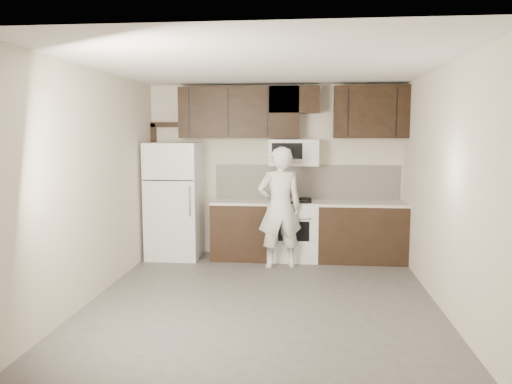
# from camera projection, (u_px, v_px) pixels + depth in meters

# --- Properties ---
(floor) EXTENTS (4.50, 4.50, 0.00)m
(floor) POSITION_uv_depth(u_px,v_px,m) (263.00, 300.00, 5.87)
(floor) COLOR #4D4B48
(floor) RESTS_ON ground
(back_wall) EXTENTS (4.00, 0.00, 4.00)m
(back_wall) POSITION_uv_depth(u_px,v_px,m) (275.00, 171.00, 7.93)
(back_wall) COLOR beige
(back_wall) RESTS_ON ground
(ceiling) EXTENTS (4.50, 4.50, 0.00)m
(ceiling) POSITION_uv_depth(u_px,v_px,m) (263.00, 65.00, 5.55)
(ceiling) COLOR white
(ceiling) RESTS_ON back_wall
(counter_run) EXTENTS (2.95, 0.64, 0.91)m
(counter_run) POSITION_uv_depth(u_px,v_px,m) (313.00, 231.00, 7.67)
(counter_run) COLOR black
(counter_run) RESTS_ON floor
(stove) EXTENTS (0.76, 0.66, 0.94)m
(stove) POSITION_uv_depth(u_px,v_px,m) (293.00, 230.00, 7.70)
(stove) COLOR silver
(stove) RESTS_ON floor
(backsplash) EXTENTS (2.90, 0.02, 0.54)m
(backsplash) POSITION_uv_depth(u_px,v_px,m) (307.00, 182.00, 7.89)
(backsplash) COLOR silver
(backsplash) RESTS_ON counter_run
(upper_cabinets) EXTENTS (3.48, 0.35, 0.78)m
(upper_cabinets) POSITION_uv_depth(u_px,v_px,m) (288.00, 111.00, 7.63)
(upper_cabinets) COLOR black
(upper_cabinets) RESTS_ON back_wall
(microwave) EXTENTS (0.76, 0.42, 0.40)m
(microwave) POSITION_uv_depth(u_px,v_px,m) (294.00, 152.00, 7.68)
(microwave) COLOR silver
(microwave) RESTS_ON upper_cabinets
(refrigerator) EXTENTS (0.80, 0.76, 1.80)m
(refrigerator) POSITION_uv_depth(u_px,v_px,m) (175.00, 201.00, 7.78)
(refrigerator) COLOR silver
(refrigerator) RESTS_ON floor
(door_trim) EXTENTS (0.50, 0.08, 2.12)m
(door_trim) POSITION_uv_depth(u_px,v_px,m) (157.00, 176.00, 8.09)
(door_trim) COLOR black
(door_trim) RESTS_ON floor
(saucepan) EXTENTS (0.27, 0.16, 0.15)m
(saucepan) POSITION_uv_depth(u_px,v_px,m) (282.00, 196.00, 7.81)
(saucepan) COLOR silver
(saucepan) RESTS_ON stove
(baking_tray) EXTENTS (0.38, 0.30, 0.02)m
(baking_tray) POSITION_uv_depth(u_px,v_px,m) (284.00, 202.00, 7.51)
(baking_tray) COLOR black
(baking_tray) RESTS_ON counter_run
(pizza) EXTENTS (0.26, 0.26, 0.02)m
(pizza) POSITION_uv_depth(u_px,v_px,m) (284.00, 200.00, 7.51)
(pizza) COLOR #C9B687
(pizza) RESTS_ON baking_tray
(person) EXTENTS (0.72, 0.56, 1.76)m
(person) POSITION_uv_depth(u_px,v_px,m) (280.00, 208.00, 7.18)
(person) COLOR silver
(person) RESTS_ON floor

